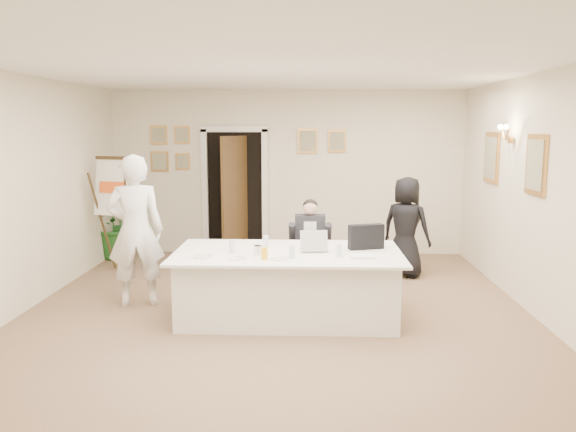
# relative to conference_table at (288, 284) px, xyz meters

# --- Properties ---
(floor) EXTENTS (7.00, 7.00, 0.00)m
(floor) POSITION_rel_conference_table_xyz_m (-0.14, -0.11, -0.39)
(floor) COLOR brown
(floor) RESTS_ON ground
(ceiling) EXTENTS (6.00, 7.00, 0.02)m
(ceiling) POSITION_rel_conference_table_xyz_m (-0.14, -0.11, 2.41)
(ceiling) COLOR white
(ceiling) RESTS_ON wall_back
(wall_back) EXTENTS (6.00, 0.10, 2.80)m
(wall_back) POSITION_rel_conference_table_xyz_m (-0.14, 3.39, 1.01)
(wall_back) COLOR beige
(wall_back) RESTS_ON floor
(wall_front) EXTENTS (6.00, 0.10, 2.80)m
(wall_front) POSITION_rel_conference_table_xyz_m (-0.14, -3.61, 1.01)
(wall_front) COLOR beige
(wall_front) RESTS_ON floor
(wall_left) EXTENTS (0.10, 7.00, 2.80)m
(wall_left) POSITION_rel_conference_table_xyz_m (-3.14, -0.11, 1.01)
(wall_left) COLOR beige
(wall_left) RESTS_ON floor
(wall_right) EXTENTS (0.10, 7.00, 2.80)m
(wall_right) POSITION_rel_conference_table_xyz_m (2.86, -0.11, 1.01)
(wall_right) COLOR beige
(wall_right) RESTS_ON floor
(doorway) EXTENTS (1.14, 0.86, 2.20)m
(doorway) POSITION_rel_conference_table_xyz_m (-1.03, 3.21, 0.65)
(doorway) COLOR black
(doorway) RESTS_ON floor
(pictures_back_wall) EXTENTS (3.40, 0.06, 0.80)m
(pictures_back_wall) POSITION_rel_conference_table_xyz_m (-0.94, 3.36, 1.46)
(pictures_back_wall) COLOR #C68C43
(pictures_back_wall) RESTS_ON wall_back
(pictures_right_wall) EXTENTS (0.06, 2.20, 0.80)m
(pictures_right_wall) POSITION_rel_conference_table_xyz_m (2.83, 1.09, 1.36)
(pictures_right_wall) COLOR #C68C43
(pictures_right_wall) RESTS_ON wall_right
(wall_sconce) EXTENTS (0.20, 0.30, 0.24)m
(wall_sconce) POSITION_rel_conference_table_xyz_m (2.76, 1.09, 1.71)
(wall_sconce) COLOR #B87F3B
(wall_sconce) RESTS_ON wall_right
(conference_table) EXTENTS (2.58, 1.38, 0.78)m
(conference_table) POSITION_rel_conference_table_xyz_m (0.00, 0.00, 0.00)
(conference_table) COLOR white
(conference_table) RESTS_ON floor
(seated_man) EXTENTS (0.56, 0.59, 1.26)m
(seated_man) POSITION_rel_conference_table_xyz_m (0.25, 1.01, 0.24)
(seated_man) COLOR black
(seated_man) RESTS_ON floor
(flip_chart) EXTENTS (0.62, 0.45, 1.71)m
(flip_chart) POSITION_rel_conference_table_xyz_m (-2.66, 2.06, 0.40)
(flip_chart) COLOR #31220F
(flip_chart) RESTS_ON floor
(standing_man) EXTENTS (0.77, 0.60, 1.86)m
(standing_man) POSITION_rel_conference_table_xyz_m (-1.87, 0.39, 0.54)
(standing_man) COLOR white
(standing_man) RESTS_ON floor
(standing_woman) EXTENTS (0.86, 0.77, 1.47)m
(standing_woman) POSITION_rel_conference_table_xyz_m (1.66, 1.89, 0.34)
(standing_woman) COLOR black
(standing_woman) RESTS_ON floor
(potted_palm) EXTENTS (1.21, 1.09, 1.19)m
(potted_palm) POSITION_rel_conference_table_xyz_m (-2.94, 2.93, 0.20)
(potted_palm) COLOR #1E5B20
(potted_palm) RESTS_ON floor
(laptop) EXTENTS (0.34, 0.37, 0.28)m
(laptop) POSITION_rel_conference_table_xyz_m (0.30, 0.07, 0.52)
(laptop) COLOR #B7BABC
(laptop) RESTS_ON conference_table
(laptop_bag) EXTENTS (0.43, 0.23, 0.29)m
(laptop_bag) POSITION_rel_conference_table_xyz_m (0.90, 0.18, 0.53)
(laptop_bag) COLOR black
(laptop_bag) RESTS_ON conference_table
(paper_stack) EXTENTS (0.29, 0.22, 0.03)m
(paper_stack) POSITION_rel_conference_table_xyz_m (0.82, -0.26, 0.40)
(paper_stack) COLOR white
(paper_stack) RESTS_ON conference_table
(plate_left) EXTENTS (0.23, 0.23, 0.01)m
(plate_left) POSITION_rel_conference_table_xyz_m (-0.91, -0.31, 0.39)
(plate_left) COLOR white
(plate_left) RESTS_ON conference_table
(plate_mid) EXTENTS (0.25, 0.25, 0.01)m
(plate_mid) POSITION_rel_conference_table_xyz_m (-0.53, -0.39, 0.39)
(plate_mid) COLOR white
(plate_mid) RESTS_ON conference_table
(plate_near) EXTENTS (0.26, 0.26, 0.01)m
(plate_near) POSITION_rel_conference_table_xyz_m (-0.07, -0.39, 0.39)
(plate_near) COLOR white
(plate_near) RESTS_ON conference_table
(glass_a) EXTENTS (0.09, 0.09, 0.14)m
(glass_a) POSITION_rel_conference_table_xyz_m (-0.63, -0.08, 0.45)
(glass_a) COLOR silver
(glass_a) RESTS_ON conference_table
(glass_b) EXTENTS (0.08, 0.08, 0.14)m
(glass_b) POSITION_rel_conference_table_xyz_m (0.06, -0.33, 0.45)
(glass_b) COLOR silver
(glass_b) RESTS_ON conference_table
(glass_c) EXTENTS (0.08, 0.08, 0.14)m
(glass_c) POSITION_rel_conference_table_xyz_m (0.57, -0.25, 0.45)
(glass_c) COLOR silver
(glass_c) RESTS_ON conference_table
(glass_d) EXTENTS (0.08, 0.08, 0.14)m
(glass_d) POSITION_rel_conference_table_xyz_m (-0.27, 0.23, 0.45)
(glass_d) COLOR silver
(glass_d) RESTS_ON conference_table
(oj_glass) EXTENTS (0.08, 0.08, 0.13)m
(oj_glass) POSITION_rel_conference_table_xyz_m (-0.23, -0.40, 0.45)
(oj_glass) COLOR #FFB315
(oj_glass) RESTS_ON conference_table
(steel_jug) EXTENTS (0.11, 0.11, 0.11)m
(steel_jug) POSITION_rel_conference_table_xyz_m (-0.33, -0.19, 0.44)
(steel_jug) COLOR silver
(steel_jug) RESTS_ON conference_table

